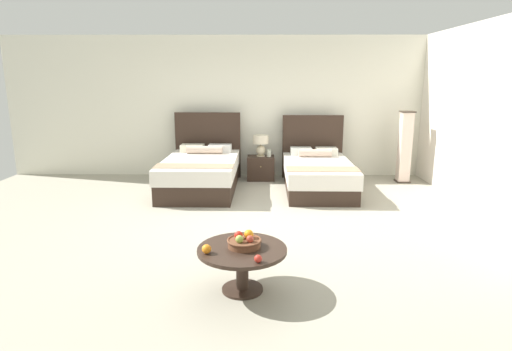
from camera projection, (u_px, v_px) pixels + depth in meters
name	position (u px, v px, depth m)	size (l,w,h in m)	color
ground_plane	(259.00, 222.00, 6.14)	(10.40, 9.73, 0.02)	#A19B89
wall_back	(259.00, 107.00, 8.81)	(10.40, 0.12, 2.86)	silver
wall_side_right	(492.00, 119.00, 6.19)	(0.12, 5.33, 2.86)	white
bed_near_window	(201.00, 172.00, 7.81)	(1.35, 2.20, 1.34)	#32231B
bed_near_corner	(317.00, 173.00, 7.80)	(1.25, 2.15, 1.29)	#32231B
nightstand	(261.00, 168.00, 8.61)	(0.55, 0.45, 0.48)	#32231B
table_lamp	(261.00, 143.00, 8.51)	(0.31, 0.31, 0.43)	beige
vase	(269.00, 153.00, 8.50)	(0.08, 0.08, 0.15)	silver
coffee_table	(242.00, 258.00, 4.06)	(0.86, 0.86, 0.44)	#32231B
fruit_bowl	(244.00, 242.00, 4.05)	(0.33, 0.33, 0.15)	brown
loose_apple	(258.00, 259.00, 3.71)	(0.07, 0.07, 0.07)	red
loose_orange	(207.00, 249.00, 3.90)	(0.09, 0.09, 0.09)	orange
floor_lamp_corner	(405.00, 147.00, 8.30)	(0.26, 0.26, 1.40)	#3C3126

